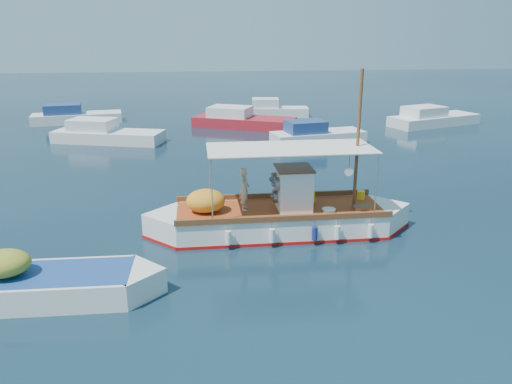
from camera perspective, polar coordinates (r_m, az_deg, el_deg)
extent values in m
plane|color=black|center=(18.83, 2.67, -5.39)|extent=(160.00, 160.00, 0.00)
cube|color=white|center=(19.38, 2.71, -3.52)|extent=(7.85, 2.66, 1.15)
cube|color=white|center=(19.16, -8.96, -4.00)|extent=(2.62, 2.62, 1.15)
cube|color=white|center=(20.38, 13.66, -2.94)|extent=(2.62, 2.62, 1.15)
cube|color=#A4120F|center=(19.51, 2.69, -4.46)|extent=(7.96, 2.74, 0.19)
cube|color=#9B3E18|center=(19.19, 2.73, -1.98)|extent=(7.85, 2.45, 0.06)
cube|color=brown|center=(20.37, 2.13, -0.39)|extent=(7.95, 0.15, 0.21)
cube|color=brown|center=(17.93, 3.43, -3.04)|extent=(7.95, 0.15, 0.21)
cube|color=white|center=(19.02, 4.32, 0.37)|extent=(1.26, 1.37, 1.57)
cube|color=brown|center=(18.79, 4.38, 2.74)|extent=(1.37, 1.47, 0.06)
cylinder|color=slate|center=(18.49, 2.48, 0.90)|extent=(0.23, 0.52, 0.52)
cylinder|color=slate|center=(19.12, 2.15, 1.49)|extent=(0.23, 0.52, 0.52)
cylinder|color=slate|center=(18.98, 2.29, -0.46)|extent=(0.23, 0.52, 0.52)
cylinder|color=brown|center=(19.16, 11.56, 5.84)|extent=(0.13, 0.13, 5.23)
cylinder|color=brown|center=(19.00, 9.08, 4.59)|extent=(1.88, 0.09, 0.08)
cylinder|color=silver|center=(19.67, -5.31, 2.13)|extent=(0.05, 0.05, 2.35)
cylinder|color=silver|center=(17.47, -5.07, 0.08)|extent=(0.05, 0.05, 2.35)
cylinder|color=silver|center=(20.68, 11.44, 2.64)|extent=(0.05, 0.05, 2.35)
cylinder|color=silver|center=(18.60, 13.60, 0.76)|extent=(0.05, 0.05, 2.35)
cube|color=silver|center=(18.57, 3.96, 5.02)|extent=(6.18, 2.54, 0.04)
ellipsoid|color=orange|center=(18.79, -5.77, -1.01)|extent=(1.47, 1.25, 0.88)
cube|color=yellow|center=(19.90, 6.33, -0.63)|extent=(0.26, 0.19, 0.42)
cylinder|color=yellow|center=(20.62, 11.90, -0.34)|extent=(0.32, 0.32, 0.36)
cube|color=brown|center=(19.53, 12.06, -1.75)|extent=(0.68, 0.47, 0.13)
cylinder|color=#B2B2B2|center=(19.00, 8.32, -2.10)|extent=(0.53, 0.53, 0.13)
cylinder|color=white|center=(18.17, 10.57, 2.29)|extent=(0.31, 0.03, 0.31)
cylinder|color=white|center=(17.77, -3.19, -5.23)|extent=(0.21, 0.21, 0.50)
cylinder|color=navy|center=(18.22, 6.73, -4.73)|extent=(0.21, 0.21, 0.50)
cylinder|color=white|center=(18.80, 12.96, -4.34)|extent=(0.21, 0.21, 0.50)
imported|color=#BFB99E|center=(18.81, -1.34, 0.35)|extent=(0.49, 0.66, 1.63)
cube|color=white|center=(16.06, -23.36, -10.21)|extent=(5.26, 2.13, 1.02)
cube|color=white|center=(15.45, -13.94, -10.31)|extent=(2.04, 2.04, 1.02)
cube|color=navy|center=(15.84, -23.58, -8.64)|extent=(5.26, 1.90, 0.06)
ellipsoid|color=olive|center=(15.99, -26.88, -7.30)|extent=(1.52, 1.25, 0.75)
cube|color=silver|center=(36.50, -16.47, 5.95)|extent=(7.94, 4.41, 1.00)
cube|color=silver|center=(36.84, -18.20, 7.33)|extent=(3.48, 2.80, 0.80)
cube|color=#A51B25|center=(40.60, -1.34, 7.85)|extent=(8.53, 5.88, 1.00)
cube|color=silver|center=(40.85, -2.98, 9.17)|extent=(3.93, 3.50, 0.80)
cube|color=silver|center=(35.01, 7.10, 6.07)|extent=(6.71, 3.38, 1.00)
cube|color=navy|center=(34.45, 5.69, 7.45)|extent=(2.87, 2.32, 0.80)
cube|color=silver|center=(44.02, 19.64, 7.61)|extent=(8.24, 5.11, 1.00)
cube|color=silver|center=(43.05, 18.66, 8.72)|extent=(3.69, 3.14, 0.80)
cube|color=silver|center=(45.18, -19.74, 7.85)|extent=(7.50, 3.49, 1.00)
cube|color=navy|center=(45.12, -21.24, 8.83)|extent=(3.18, 2.42, 0.80)
cube|color=silver|center=(45.90, 2.18, 9.03)|extent=(6.11, 2.65, 1.00)
cube|color=silver|center=(45.74, 1.07, 10.15)|extent=(2.55, 1.95, 0.80)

